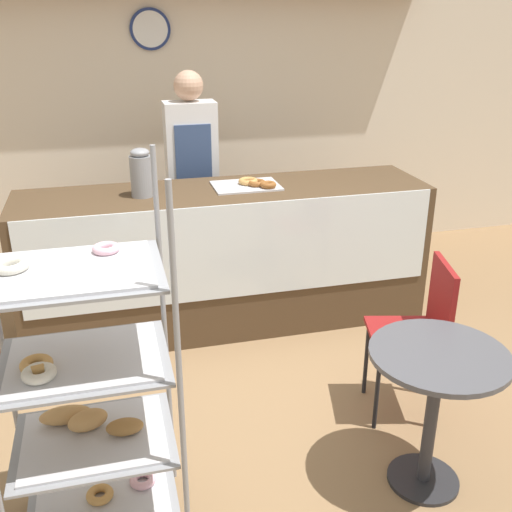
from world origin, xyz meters
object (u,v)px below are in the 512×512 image
(cafe_table, at_px, (435,388))
(coffee_carafe, at_px, (141,173))
(cafe_chair, at_px, (422,323))
(donut_tray_counter, at_px, (251,184))
(person_worker, at_px, (192,174))
(pastry_rack, at_px, (87,399))

(cafe_table, relative_size, coffee_carafe, 2.31)
(cafe_table, bearing_deg, cafe_chair, 67.39)
(cafe_chair, height_order, coffee_carafe, coffee_carafe)
(cafe_chair, distance_m, donut_tray_counter, 1.52)
(cafe_chair, xyz_separation_m, coffee_carafe, (-1.34, 1.28, 0.58))
(person_worker, bearing_deg, cafe_table, -73.78)
(person_worker, xyz_separation_m, cafe_chair, (0.93, -1.91, -0.39))
(cafe_table, height_order, cafe_chair, cafe_chair)
(person_worker, bearing_deg, coffee_carafe, -123.24)
(pastry_rack, height_order, coffee_carafe, pastry_rack)
(person_worker, relative_size, cafe_chair, 1.90)
(donut_tray_counter, bearing_deg, coffee_carafe, -177.32)
(pastry_rack, height_order, person_worker, person_worker)
(pastry_rack, height_order, cafe_table, pastry_rack)
(pastry_rack, bearing_deg, cafe_chair, 14.26)
(coffee_carafe, bearing_deg, cafe_table, -57.99)
(pastry_rack, distance_m, coffee_carafe, 1.81)
(cafe_chair, bearing_deg, cafe_table, -8.53)
(coffee_carafe, bearing_deg, person_worker, 56.76)
(person_worker, xyz_separation_m, coffee_carafe, (-0.42, -0.64, 0.20))
(pastry_rack, distance_m, cafe_table, 1.51)
(cafe_table, relative_size, cafe_chair, 0.80)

